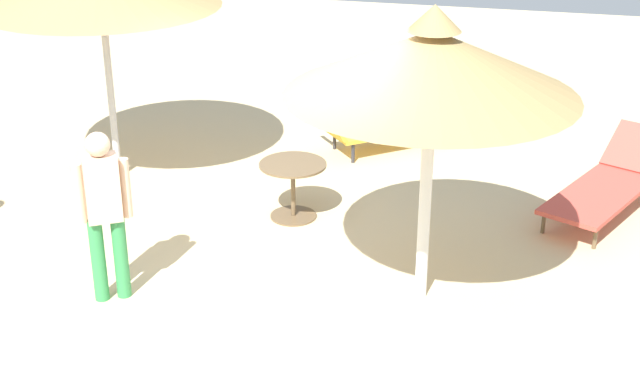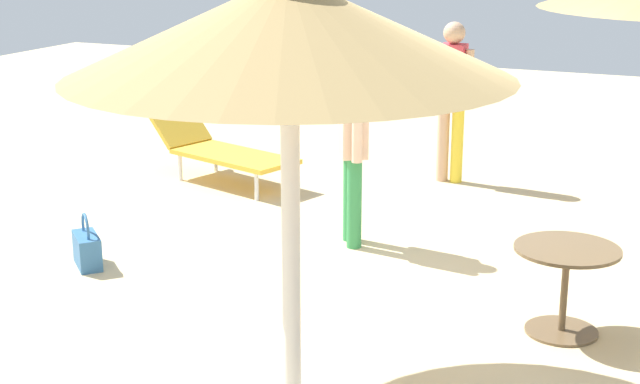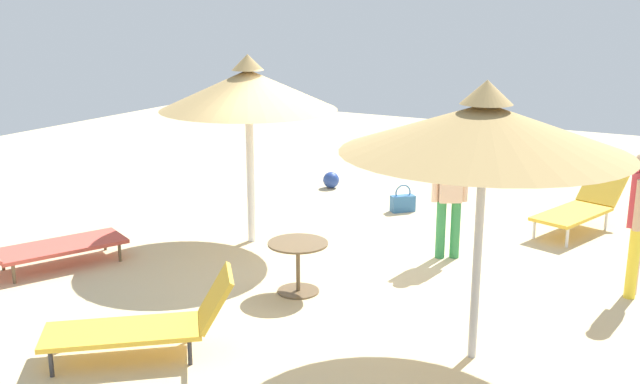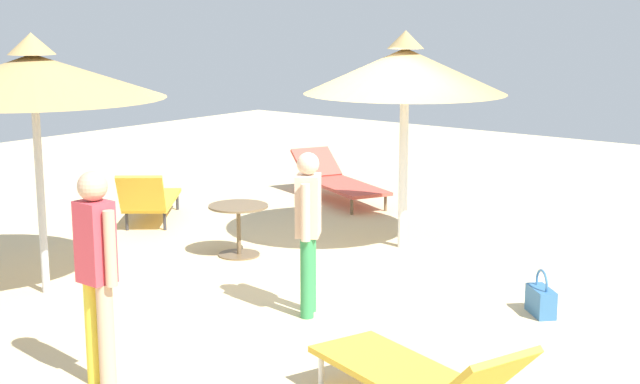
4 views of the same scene
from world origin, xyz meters
name	(u,v)px [view 4 (image 4 of 4)]	position (x,y,z in m)	size (l,w,h in m)	color
ground	(330,276)	(0.00, 0.00, -0.05)	(24.00, 24.00, 0.10)	beige
parasol_umbrella_near_right	(405,71)	(-1.45, 0.02, 2.21)	(2.49, 2.49, 2.70)	white
parasol_umbrella_front	(33,76)	(2.46, -1.90, 2.28)	(2.67, 2.67, 2.72)	#B2B2B7
lounge_chair_back	(418,373)	(2.64, 2.85, 0.38)	(1.16, 1.96, 0.80)	gold
lounge_chair_near_left	(338,180)	(-3.20, -2.33, 0.33)	(1.54, 2.25, 0.70)	#CC4C3F
lounge_chair_edge	(150,199)	(-0.33, -3.43, 0.35)	(1.81, 1.64, 0.83)	gold
person_standing_far_left	(96,265)	(3.64, 0.51, 1.00)	(0.23, 0.45, 1.74)	tan
person_standing_center	(308,223)	(1.28, 0.72, 0.92)	(0.43, 0.34, 1.61)	#338C4C
handbag	(541,300)	(-0.13, 2.52, 0.15)	(0.40, 0.41, 0.46)	#336699
side_table_round	(239,221)	(0.12, -1.31, 0.43)	(0.72, 0.72, 0.63)	brown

